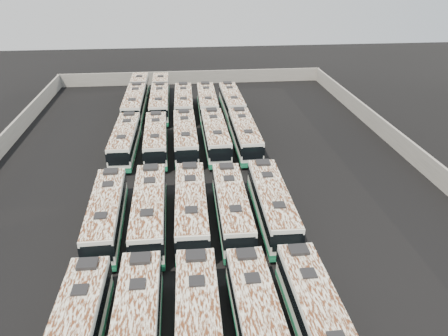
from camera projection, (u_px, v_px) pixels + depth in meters
ground at (206, 178)px, 43.81m from camera, size 140.00×140.00×0.00m
perimeter_wall at (206, 169)px, 43.33m from camera, size 45.20×73.20×2.20m
bus_front_left at (136, 336)px, 23.54m from camera, size 2.51×11.64×3.28m
bus_front_center at (199, 333)px, 23.71m from camera, size 2.71×11.77×3.30m
bus_front_right at (260, 327)px, 24.15m from camera, size 2.57×11.41×3.20m
bus_front_far_right at (319, 322)px, 24.53m from camera, size 2.51×11.42×3.21m
bus_midfront_far_left at (106, 214)px, 34.76m from camera, size 2.68×11.40×3.19m
bus_midfront_left at (150, 211)px, 35.00m from camera, size 2.61×11.88×3.34m
bus_midfront_center at (191, 208)px, 35.38m from camera, size 2.70×11.84×3.32m
bus_midfront_right at (232, 207)px, 35.63m from camera, size 2.56×11.45×3.22m
bus_midfront_far_right at (272, 204)px, 36.04m from camera, size 2.69×11.76×3.30m
bus_midback_far_left at (125, 140)px, 48.59m from camera, size 2.68×11.48×3.22m
bus_midback_left at (156, 139)px, 48.85m from camera, size 2.61×11.42×3.21m
bus_midback_center at (185, 138)px, 49.15m from camera, size 2.54×11.74×3.31m
bus_midback_right at (215, 136)px, 49.56m from camera, size 2.57×11.80×3.32m
bus_midback_far_right at (245, 135)px, 49.87m from camera, size 2.49×11.66×3.28m
bus_back_far_left at (137, 97)px, 63.02m from camera, size 2.62×18.44×3.34m
bus_back_left at (160, 97)px, 63.33m from camera, size 2.52×18.08×3.28m
bus_back_center at (184, 103)px, 60.86m from camera, size 2.61×11.51×3.23m
bus_back_right at (207, 102)px, 61.02m from camera, size 2.56×11.53×3.24m
bus_back_far_right at (232, 102)px, 61.32m from camera, size 2.53×11.40×3.21m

